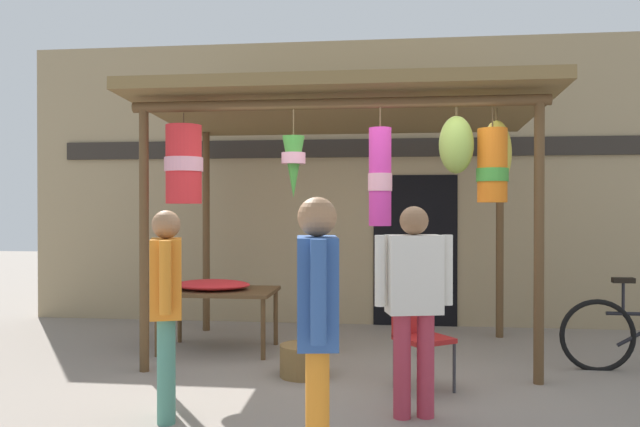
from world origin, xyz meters
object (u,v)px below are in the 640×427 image
object	(u,v)px
display_table	(219,295)
wicker_basket_spare	(319,342)
wicker_basket_by_table	(305,360)
customer_foreground	(414,294)
folding_chair	(419,330)
flower_heap_on_table	(213,285)
vendor_in_orange	(166,297)
shopper_by_bananas	(317,317)

from	to	relation	value
display_table	wicker_basket_spare	bearing A→B (deg)	5.81
wicker_basket_by_table	wicker_basket_spare	xyz separation A→B (m)	(0.01, 1.02, -0.05)
wicker_basket_spare	customer_foreground	distance (m)	2.41
folding_chair	customer_foreground	world-z (taller)	customer_foreground
flower_heap_on_table	vendor_in_orange	world-z (taller)	vendor_in_orange
folding_chair	customer_foreground	distance (m)	0.88
wicker_basket_spare	customer_foreground	bearing A→B (deg)	-64.94
wicker_basket_spare	customer_foreground	xyz separation A→B (m)	(0.96, -2.05, 0.83)
wicker_basket_spare	customer_foreground	size ratio (longest dim) A/B	0.23
flower_heap_on_table	vendor_in_orange	bearing A→B (deg)	-82.63
folding_chair	wicker_basket_spare	size ratio (longest dim) A/B	2.33
flower_heap_on_table	folding_chair	distance (m)	2.46
display_table	wicker_basket_spare	size ratio (longest dim) A/B	3.42
display_table	shopper_by_bananas	distance (m)	3.52
display_table	folding_chair	world-z (taller)	folding_chair
display_table	flower_heap_on_table	distance (m)	0.13
wicker_basket_spare	vendor_in_orange	size ratio (longest dim) A/B	0.23
flower_heap_on_table	customer_foreground	distance (m)	2.84
display_table	shopper_by_bananas	xyz separation A→B (m)	(1.47, -3.18, 0.35)
customer_foreground	shopper_by_bananas	xyz separation A→B (m)	(-0.58, -1.25, 0.03)
wicker_basket_spare	vendor_in_orange	bearing A→B (deg)	-110.51
folding_chair	customer_foreground	bearing A→B (deg)	-95.06
display_table	folding_chair	distance (m)	2.42
wicker_basket_spare	flower_heap_on_table	bearing A→B (deg)	-172.97
folding_chair	vendor_in_orange	distance (m)	2.18
vendor_in_orange	shopper_by_bananas	world-z (taller)	shopper_by_bananas
wicker_basket_spare	customer_foreground	world-z (taller)	customer_foreground
display_table	shopper_by_bananas	bearing A→B (deg)	-65.21
display_table	vendor_in_orange	bearing A→B (deg)	-84.05
folding_chair	wicker_basket_spare	xyz separation A→B (m)	(-1.02, 1.28, -0.41)
folding_chair	vendor_in_orange	bearing A→B (deg)	-151.54
vendor_in_orange	flower_heap_on_table	bearing A→B (deg)	97.37
vendor_in_orange	display_table	bearing A→B (deg)	95.95
wicker_basket_spare	vendor_in_orange	xyz separation A→B (m)	(-0.86, -2.30, 0.81)
display_table	customer_foreground	distance (m)	2.83
wicker_basket_by_table	display_table	bearing A→B (deg)	139.93
display_table	wicker_basket_by_table	xyz separation A→B (m)	(1.08, -0.91, -0.46)
display_table	wicker_basket_by_table	distance (m)	1.48
display_table	folding_chair	size ratio (longest dim) A/B	1.47
display_table	customer_foreground	xyz separation A→B (m)	(2.05, -1.94, 0.32)
wicker_basket_by_table	vendor_in_orange	distance (m)	1.72
wicker_basket_by_table	flower_heap_on_table	bearing A→B (deg)	142.18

